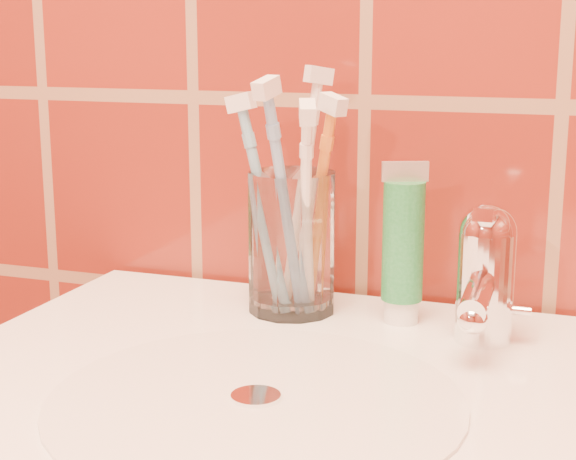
% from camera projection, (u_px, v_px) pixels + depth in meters
% --- Properties ---
extents(glass_tumbler, '(0.11, 0.11, 0.13)m').
position_uv_depth(glass_tumbler, '(292.00, 242.00, 0.82)').
color(glass_tumbler, white).
rests_on(glass_tumbler, pedestal_sink).
extents(toothpaste_tube, '(0.04, 0.04, 0.15)m').
position_uv_depth(toothpaste_tube, '(403.00, 248.00, 0.79)').
color(toothpaste_tube, white).
rests_on(toothpaste_tube, pedestal_sink).
extents(faucet, '(0.05, 0.11, 0.12)m').
position_uv_depth(faucet, '(485.00, 270.00, 0.74)').
color(faucet, white).
rests_on(faucet, pedestal_sink).
extents(toothbrush_0, '(0.09, 0.09, 0.24)m').
position_uv_depth(toothbrush_0, '(302.00, 190.00, 0.83)').
color(toothbrush_0, white).
rests_on(toothbrush_0, glass_tumbler).
extents(toothbrush_1, '(0.11, 0.10, 0.22)m').
position_uv_depth(toothbrush_1, '(316.00, 208.00, 0.80)').
color(toothbrush_1, orange).
rests_on(toothbrush_1, glass_tumbler).
extents(toothbrush_2, '(0.08, 0.08, 0.21)m').
position_uv_depth(toothbrush_2, '(264.00, 206.00, 0.81)').
color(toothbrush_2, '#72A9CB').
rests_on(toothbrush_2, glass_tumbler).
extents(toothbrush_3, '(0.07, 0.13, 0.24)m').
position_uv_depth(toothbrush_3, '(285.00, 203.00, 0.78)').
color(toothbrush_3, '#749DCE').
rests_on(toothbrush_3, glass_tumbler).
extents(toothbrush_4, '(0.09, 0.15, 0.22)m').
position_uv_depth(toothbrush_4, '(305.00, 214.00, 0.78)').
color(toothbrush_4, white).
rests_on(toothbrush_4, glass_tumbler).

